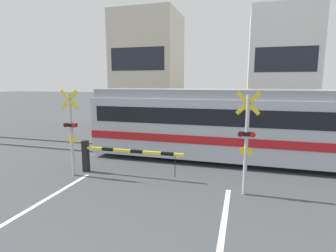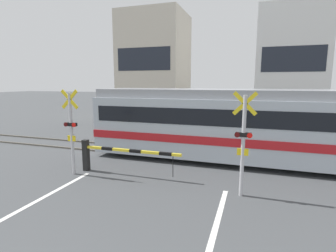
% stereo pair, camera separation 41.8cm
% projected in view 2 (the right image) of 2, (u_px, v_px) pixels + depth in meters
% --- Properties ---
extents(rail_track_near, '(50.00, 0.10, 0.08)m').
position_uv_depth(rail_track_near, '(175.00, 158.00, 11.39)').
color(rail_track_near, '#5B564C').
rests_on(rail_track_near, ground_plane).
extents(rail_track_far, '(50.00, 0.10, 0.08)m').
position_uv_depth(rail_track_far, '(183.00, 150.00, 12.74)').
color(rail_track_far, '#5B564C').
rests_on(rail_track_far, ground_plane).
extents(commuter_train, '(14.38, 3.05, 3.00)m').
position_uv_depth(commuter_train, '(266.00, 124.00, 10.67)').
color(commuter_train, '#ADB7C1').
rests_on(commuter_train, ground_plane).
extents(crossing_barrier_near, '(3.82, 0.20, 1.18)m').
position_uv_depth(crossing_barrier_near, '(108.00, 153.00, 9.50)').
color(crossing_barrier_near, black).
rests_on(crossing_barrier_near, ground_plane).
extents(crossing_barrier_far, '(3.82, 0.20, 1.18)m').
position_uv_depth(crossing_barrier_far, '(227.00, 129.00, 14.49)').
color(crossing_barrier_far, black).
rests_on(crossing_barrier_far, ground_plane).
extents(crossing_signal_left, '(0.68, 0.15, 3.05)m').
position_uv_depth(crossing_signal_left, '(71.00, 128.00, 9.25)').
color(crossing_signal_left, '#B2B2B7').
rests_on(crossing_signal_left, ground_plane).
extents(crossing_signal_right, '(0.68, 0.15, 3.05)m').
position_uv_depth(crossing_signal_right, '(243.00, 140.00, 7.43)').
color(crossing_signal_right, '#B2B2B7').
rests_on(crossing_signal_right, ground_plane).
extents(pedestrian, '(0.38, 0.22, 1.66)m').
position_uv_depth(pedestrian, '(212.00, 117.00, 17.78)').
color(pedestrian, brown).
rests_on(pedestrian, ground_plane).
extents(building_left_of_street, '(5.69, 5.37, 9.53)m').
position_uv_depth(building_left_of_street, '(155.00, 67.00, 24.62)').
color(building_left_of_street, beige).
rests_on(building_left_of_street, ground_plane).
extents(building_right_of_street, '(5.03, 5.37, 8.97)m').
position_uv_depth(building_right_of_street, '(288.00, 67.00, 21.09)').
color(building_right_of_street, white).
rests_on(building_right_of_street, ground_plane).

